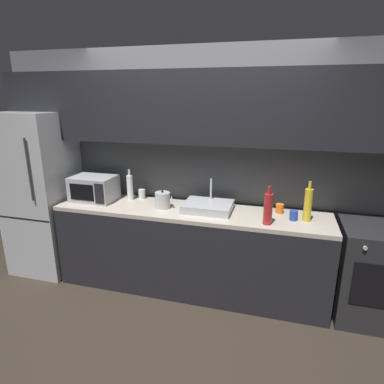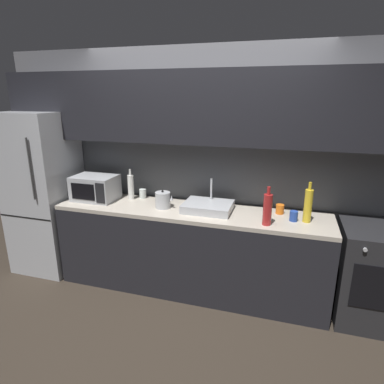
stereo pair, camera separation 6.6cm
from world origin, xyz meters
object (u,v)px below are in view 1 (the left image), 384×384
mug_clear (142,194)px  refrigerator (42,194)px  mug_blue (294,215)px  oven_range (371,273)px  wine_bottle_yellow (308,205)px  wine_bottle_red (268,209)px  mug_orange (280,208)px  kettle (163,200)px  wine_bottle_white (130,187)px  microwave (94,188)px

mug_clear → refrigerator: bearing=-169.4°
refrigerator → mug_blue: 2.78m
oven_range → mug_blue: size_ratio=9.48×
wine_bottle_yellow → mug_clear: size_ratio=3.63×
wine_bottle_red → wine_bottle_yellow: size_ratio=0.94×
refrigerator → mug_orange: bearing=3.2°
wine_bottle_red → mug_clear: (-1.40, 0.40, -0.10)m
refrigerator → mug_orange: refrigerator is taller
kettle → mug_clear: 0.42m
wine_bottle_white → mug_orange: 1.61m
mug_blue → mug_clear: (-1.63, 0.23, 0.00)m
kettle → mug_clear: size_ratio=1.84×
kettle → mug_clear: kettle is taller
kettle → wine_bottle_red: wine_bottle_red is taller
wine_bottle_yellow → mug_clear: wine_bottle_yellow is taller
wine_bottle_yellow → mug_blue: 0.16m
oven_range → wine_bottle_white: size_ratio=2.62×
mug_clear → oven_range: bearing=-5.3°
mug_orange → mug_clear: 1.50m
wine_bottle_yellow → wine_bottle_red: bearing=-152.9°
mug_blue → microwave: bearing=179.1°
microwave → wine_bottle_yellow: (2.22, -0.02, 0.02)m
microwave → mug_orange: (1.98, 0.13, -0.09)m
wine_bottle_yellow → mug_orange: size_ratio=4.07×
mug_orange → wine_bottle_white: bearing=-180.0°
kettle → mug_clear: bearing=144.7°
refrigerator → wine_bottle_white: bearing=7.9°
wine_bottle_white → wine_bottle_red: wine_bottle_red is taller
kettle → mug_clear: (-0.34, 0.24, -0.03)m
oven_range → mug_orange: bearing=170.1°
wine_bottle_white → mug_blue: bearing=-5.3°
wine_bottle_red → mug_blue: (0.23, 0.16, -0.10)m
refrigerator → oven_range: size_ratio=2.05×
oven_range → kettle: (-2.01, -0.02, 0.53)m
oven_range → kettle: 2.08m
oven_range → wine_bottle_yellow: (-0.61, -0.00, 0.61)m
kettle → mug_orange: (1.16, 0.17, -0.04)m
kettle → microwave: bearing=177.0°
microwave → oven_range: bearing=-0.4°
kettle → wine_bottle_yellow: bearing=0.9°
refrigerator → mug_blue: (2.78, -0.01, 0.03)m
kettle → wine_bottle_white: wine_bottle_white is taller
wine_bottle_red → refrigerator: bearing=176.0°
wine_bottle_yellow → mug_clear: bearing=172.9°
wine_bottle_red → wine_bottle_yellow: (0.35, 0.18, 0.01)m
microwave → mug_clear: microwave is taller
microwave → wine_bottle_white: 0.39m
microwave → mug_blue: size_ratio=4.84×
mug_clear → wine_bottle_white: bearing=-146.8°
wine_bottle_red → mug_orange: (0.10, 0.33, -0.10)m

